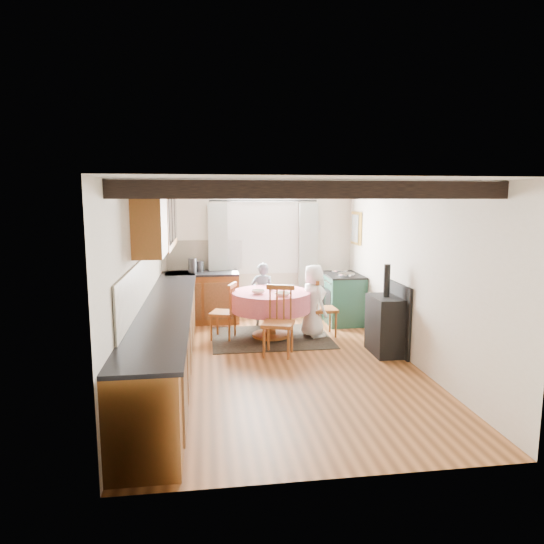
{
  "coord_description": "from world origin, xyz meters",
  "views": [
    {
      "loc": [
        -0.97,
        -6.2,
        2.23
      ],
      "look_at": [
        0.0,
        0.8,
        1.15
      ],
      "focal_mm": 31.63,
      "sensor_mm": 36.0,
      "label": 1
    }
  ],
  "objects": [
    {
      "name": "wall_back",
      "position": [
        0.0,
        2.75,
        1.2
      ],
      "size": [
        3.6,
        0.0,
        2.4
      ],
      "primitive_type": "cube",
      "color": "silver",
      "rests_on": "ground"
    },
    {
      "name": "ceiling",
      "position": [
        0.0,
        0.0,
        2.4
      ],
      "size": [
        3.6,
        5.5,
        0.0
      ],
      "primitive_type": "cube",
      "color": "white",
      "rests_on": "ground"
    },
    {
      "name": "chair_near",
      "position": [
        0.03,
        0.37,
        0.5
      ],
      "size": [
        0.55,
        0.57,
        1.01
      ],
      "primitive_type": null,
      "rotation": [
        0.0,
        0.0,
        -0.33
      ],
      "color": "brown",
      "rests_on": "floor"
    },
    {
      "name": "cup",
      "position": [
        0.07,
        1.38,
        0.81
      ],
      "size": [
        0.14,
        0.14,
        0.09
      ],
      "primitive_type": "imported",
      "rotation": [
        0.0,
        0.0,
        2.47
      ],
      "color": "silver",
      "rests_on": "dining_table"
    },
    {
      "name": "beam_d",
      "position": [
        0.0,
        1.0,
        2.31
      ],
      "size": [
        3.6,
        0.16,
        0.16
      ],
      "primitive_type": "cube",
      "color": "black",
      "rests_on": "ceiling"
    },
    {
      "name": "base_cabinet_left",
      "position": [
        -1.5,
        0.0,
        0.44
      ],
      "size": [
        0.6,
        5.3,
        0.88
      ],
      "primitive_type": "cube",
      "color": "brown",
      "rests_on": "floor"
    },
    {
      "name": "floor",
      "position": [
        0.0,
        0.0,
        0.0
      ],
      "size": [
        3.6,
        5.5,
        0.0
      ],
      "primitive_type": "cube",
      "color": "#A86533",
      "rests_on": "ground"
    },
    {
      "name": "splash_left",
      "position": [
        -1.78,
        0.3,
        1.2
      ],
      "size": [
        0.02,
        4.5,
        0.55
      ],
      "primitive_type": "cube",
      "color": "beige",
      "rests_on": "wall_left"
    },
    {
      "name": "child_far",
      "position": [
        0.01,
        2.06,
        0.56
      ],
      "size": [
        0.45,
        0.33,
        1.12
      ],
      "primitive_type": "imported",
      "rotation": [
        0.0,
        0.0,
        2.99
      ],
      "color": "#516068",
      "rests_on": "floor"
    },
    {
      "name": "beam_e",
      "position": [
        0.0,
        2.0,
        2.31
      ],
      "size": [
        3.6,
        0.16,
        0.16
      ],
      "primitive_type": "cube",
      "color": "black",
      "rests_on": "ceiling"
    },
    {
      "name": "wall_right",
      "position": [
        1.8,
        0.0,
        1.2
      ],
      "size": [
        0.0,
        5.5,
        2.4
      ],
      "primitive_type": "cube",
      "color": "silver",
      "rests_on": "ground"
    },
    {
      "name": "bowl_a",
      "position": [
        0.18,
        0.86,
        0.79
      ],
      "size": [
        0.33,
        0.33,
        0.06
      ],
      "primitive_type": "imported",
      "rotation": [
        0.0,
        0.0,
        2.4
      ],
      "color": "silver",
      "rests_on": "dining_table"
    },
    {
      "name": "rug",
      "position": [
        0.04,
        1.25,
        0.01
      ],
      "size": [
        1.9,
        1.48,
        0.01
      ],
      "primitive_type": "cube",
      "color": "black",
      "rests_on": "floor"
    },
    {
      "name": "canister_wide",
      "position": [
        -1.11,
        2.55,
        1.01
      ],
      "size": [
        0.17,
        0.17,
        0.19
      ],
      "primitive_type": "cylinder",
      "color": "#262628",
      "rests_on": "worktop_back"
    },
    {
      "name": "cast_iron_stove",
      "position": [
        1.58,
        0.24,
        0.66
      ],
      "size": [
        0.39,
        0.66,
        1.31
      ],
      "primitive_type": null,
      "color": "black",
      "rests_on": "floor"
    },
    {
      "name": "window_frame",
      "position": [
        0.1,
        2.73,
        1.6
      ],
      "size": [
        1.34,
        0.03,
        1.54
      ],
      "primitive_type": "cube",
      "color": "white",
      "rests_on": "wall_back"
    },
    {
      "name": "canister_tall",
      "position": [
        -1.22,
        2.4,
        1.05
      ],
      "size": [
        0.15,
        0.15,
        0.26
      ],
      "primitive_type": "cylinder",
      "color": "#262628",
      "rests_on": "worktop_back"
    },
    {
      "name": "wall_front",
      "position": [
        0.0,
        -2.75,
        1.2
      ],
      "size": [
        3.6,
        0.0,
        2.4
      ],
      "primitive_type": "cube",
      "color": "silver",
      "rests_on": "ground"
    },
    {
      "name": "wall_cabinet_glass",
      "position": [
        -1.63,
        1.2,
        1.95
      ],
      "size": [
        0.34,
        1.8,
        0.9
      ],
      "primitive_type": "cube",
      "color": "brown",
      "rests_on": "wall_left"
    },
    {
      "name": "beam_c",
      "position": [
        0.0,
        0.0,
        2.31
      ],
      "size": [
        3.6,
        0.16,
        0.16
      ],
      "primitive_type": "cube",
      "color": "black",
      "rests_on": "ceiling"
    },
    {
      "name": "curtain_left",
      "position": [
        -0.75,
        2.65,
        1.1
      ],
      "size": [
        0.35,
        0.1,
        2.1
      ],
      "primitive_type": "cube",
      "color": "#A9A9A9",
      "rests_on": "wall_back"
    },
    {
      "name": "window_pane",
      "position": [
        0.1,
        2.74,
        1.6
      ],
      "size": [
        1.2,
        0.01,
        1.4
      ],
      "primitive_type": "cube",
      "color": "white",
      "rests_on": "wall_back"
    },
    {
      "name": "chair_left",
      "position": [
        -0.72,
        1.32,
        0.46
      ],
      "size": [
        0.52,
        0.51,
        0.91
      ],
      "primitive_type": null,
      "rotation": [
        0.0,
        0.0,
        -1.91
      ],
      "color": "brown",
      "rests_on": "floor"
    },
    {
      "name": "child_right",
      "position": [
        0.74,
        1.23,
        0.59
      ],
      "size": [
        0.53,
        0.67,
        1.19
      ],
      "primitive_type": "imported",
      "rotation": [
        0.0,
        0.0,
        1.87
      ],
      "color": "white",
      "rests_on": "floor"
    },
    {
      "name": "wall_left",
      "position": [
        -1.8,
        0.0,
        1.2
      ],
      "size": [
        0.0,
        5.5,
        2.4
      ],
      "primitive_type": "cube",
      "color": "silver",
      "rests_on": "ground"
    },
    {
      "name": "curtain_rod",
      "position": [
        0.1,
        2.65,
        2.2
      ],
      "size": [
        2.0,
        0.03,
        0.03
      ],
      "primitive_type": "cylinder",
      "rotation": [
        0.0,
        1.57,
        0.0
      ],
      "color": "black",
      "rests_on": "wall_back"
    },
    {
      "name": "beam_b",
      "position": [
        0.0,
        -1.0,
        2.31
      ],
      "size": [
        3.6,
        0.16,
        0.16
      ],
      "primitive_type": "cube",
      "color": "black",
      "rests_on": "ceiling"
    },
    {
      "name": "wall_picture",
      "position": [
        1.77,
        2.3,
        1.7
      ],
      "size": [
        0.04,
        0.5,
        0.6
      ],
      "primitive_type": "cube",
      "color": "gold",
      "rests_on": "wall_right"
    },
    {
      "name": "wall_cabinet_solid",
      "position": [
        -1.63,
        -0.3,
        1.9
      ],
      "size": [
        0.34,
        0.9,
        0.7
      ],
      "primitive_type": "cube",
      "color": "brown",
      "rests_on": "wall_left"
    },
    {
      "name": "aga_range",
      "position": [
        1.47,
        2.09,
        0.45
      ],
      "size": [
        0.64,
        0.98,
        0.9
      ],
      "primitive_type": null,
      "color": "#214C3C",
      "rests_on": "floor"
    },
    {
      "name": "curtain_right",
      "position": [
        0.95,
        2.65,
        1.1
      ],
      "size": [
        0.35,
        0.1,
        2.1
      ],
      "primitive_type": "cube",
      "color": "#A9A9A9",
      "rests_on": "wall_back"
    },
    {
      "name": "worktop_back",
      "position": [
        -1.05,
        2.43,
        0.9
      ],
      "size": [
        1.3,
        0.64,
        0.04
      ],
      "primitive_type": "cube",
      "color": "black",
      "rests_on": "base_cabinet_back"
    },
    {
      "name": "chair_right",
      "position": [
        0.93,
        1.28,
        0.47
      ],
      "size": [
        0.44,
        0.42,
        0.95
      ],
      "primitive_type": null,
      "rotation": [
        0.0,
        0.0,
        1.61
      ],
      "color": "brown",
      "rests_on": "floor"
    },
    {
      "name": "worktop_left",
      "position": [
        -1.48,
        0.0,
        0.9
      ],
      "size": [
        0.64,
        5.3,
        0.04
      ],
      "primitive_type": "cube",
      "color": "black",
      "rests_on": "base_cabinet_left"
    },
    {
      "name": "wall_plate",
      "position": [
        1.05,
        2.72,
        1.7
      ],
      "size": [
        0.3,
        0.02,
        0.3
      ],
      "primitive_type": "cylinder",
      "rotation": [
        1.57,
        0.0,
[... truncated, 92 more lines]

